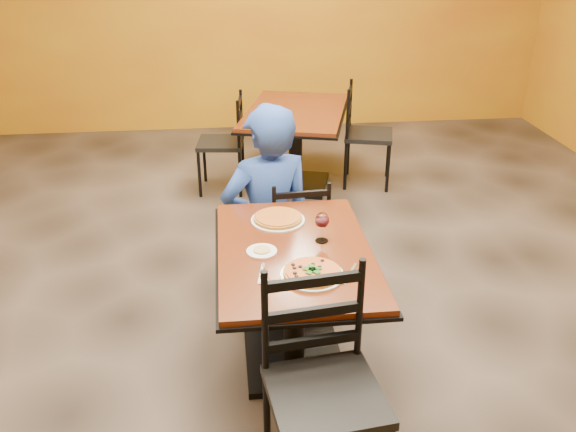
{
  "coord_description": "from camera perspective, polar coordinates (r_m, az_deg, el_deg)",
  "views": [
    {
      "loc": [
        -0.34,
        -3.27,
        2.31
      ],
      "look_at": [
        -0.01,
        -0.3,
        0.85
      ],
      "focal_mm": 37.94,
      "sensor_mm": 36.0,
      "label": 1
    }
  ],
  "objects": [
    {
      "name": "knife",
      "position": [
        3.0,
        5.84,
        -5.39
      ],
      "size": [
        0.11,
        0.19,
        0.0
      ],
      "primitive_type": "cube",
      "rotation": [
        0.0,
        0.0,
        -0.48
      ],
      "color": "silver",
      "rests_on": "table_main"
    },
    {
      "name": "pizza_main",
      "position": [
        2.96,
        2.29,
        -5.27
      ],
      "size": [
        0.28,
        0.28,
        0.02
      ],
      "primitive_type": "cylinder",
      "color": "maroon",
      "rests_on": "plate_main"
    },
    {
      "name": "floor",
      "position": [
        4.01,
        -0.28,
        -9.07
      ],
      "size": [
        7.0,
        8.0,
        0.01
      ],
      "primitive_type": "cube",
      "color": "black",
      "rests_on": "ground"
    },
    {
      "name": "diner",
      "position": [
        3.99,
        -1.91,
        1.51
      ],
      "size": [
        0.73,
        0.57,
        1.3
      ],
      "primitive_type": "imported",
      "rotation": [
        0.0,
        0.0,
        3.4
      ],
      "color": "#1B2997",
      "rests_on": "floor"
    },
    {
      "name": "pizza_far",
      "position": [
        3.48,
        -0.95,
        -0.15
      ],
      "size": [
        0.28,
        0.28,
        0.02
      ],
      "primitive_type": "cylinder",
      "color": "#C77326",
      "rests_on": "plate_far"
    },
    {
      "name": "fork",
      "position": [
        2.98,
        -2.55,
        -5.4
      ],
      "size": [
        0.05,
        0.19,
        0.0
      ],
      "primitive_type": "cube",
      "rotation": [
        0.0,
        0.0,
        -0.18
      ],
      "color": "silver",
      "rests_on": "table_main"
    },
    {
      "name": "chair_main_near",
      "position": [
        2.65,
        3.53,
        -16.55
      ],
      "size": [
        0.52,
        0.52,
        1.03
      ],
      "primitive_type": null,
      "rotation": [
        0.0,
        0.0,
        0.12
      ],
      "color": "black",
      "rests_on": "floor"
    },
    {
      "name": "dip",
      "position": [
        3.16,
        -2.48,
        -3.19
      ],
      "size": [
        0.09,
        0.09,
        0.01
      ],
      "primitive_type": "cylinder",
      "color": "tan",
      "rests_on": "side_plate"
    },
    {
      "name": "side_plate",
      "position": [
        3.17,
        -2.48,
        -3.33
      ],
      "size": [
        0.16,
        0.16,
        0.01
      ],
      "primitive_type": "cylinder",
      "color": "white",
      "rests_on": "table_main"
    },
    {
      "name": "chair_second_right",
      "position": [
        5.82,
        7.59,
        7.49
      ],
      "size": [
        0.53,
        0.53,
        0.96
      ],
      "primitive_type": null,
      "rotation": [
        0.0,
        0.0,
        1.31
      ],
      "color": "black",
      "rests_on": "floor"
    },
    {
      "name": "table_second",
      "position": [
        5.67,
        0.71,
        8.08
      ],
      "size": [
        1.2,
        1.5,
        0.75
      ],
      "rotation": [
        0.0,
        0.0,
        -0.27
      ],
      "color": "#61250F",
      "rests_on": "floor"
    },
    {
      "name": "plate_far",
      "position": [
        3.49,
        -0.95,
        -0.39
      ],
      "size": [
        0.31,
        0.31,
        0.01
      ],
      "primitive_type": "cylinder",
      "color": "white",
      "rests_on": "table_main"
    },
    {
      "name": "wine_glass",
      "position": [
        3.24,
        3.2,
        -0.94
      ],
      "size": [
        0.08,
        0.08,
        0.18
      ],
      "primitive_type": null,
      "color": "white",
      "rests_on": "table_main"
    },
    {
      "name": "chair_main_far",
      "position": [
        4.06,
        0.76,
        -1.64
      ],
      "size": [
        0.41,
        0.41,
        0.85
      ],
      "primitive_type": null,
      "rotation": [
        0.0,
        0.0,
        3.21
      ],
      "color": "black",
      "rests_on": "floor"
    },
    {
      "name": "plate_main",
      "position": [
        2.97,
        2.28,
        -5.53
      ],
      "size": [
        0.31,
        0.31,
        0.01
      ],
      "primitive_type": "cylinder",
      "color": "white",
      "rests_on": "table_main"
    },
    {
      "name": "table_main",
      "position": [
        3.29,
        0.61,
        -6.11
      ],
      "size": [
        0.83,
        1.23,
        0.75
      ],
      "color": "#61250F",
      "rests_on": "floor"
    },
    {
      "name": "chair_second_left",
      "position": [
        5.67,
        -6.34,
        6.78
      ],
      "size": [
        0.45,
        0.45,
        0.91
      ],
      "primitive_type": null,
      "rotation": [
        0.0,
        0.0,
        -1.68
      ],
      "color": "black",
      "rests_on": "floor"
    }
  ]
}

